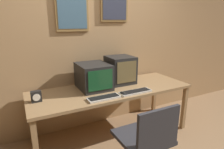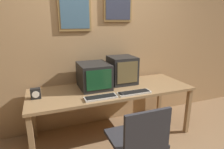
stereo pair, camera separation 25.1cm
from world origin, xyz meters
name	(u,v)px [view 2 (the right image)]	position (x,y,z in m)	size (l,w,h in m)	color
wall_back	(101,42)	(0.00, 1.44, 1.31)	(8.00, 0.08, 2.60)	tan
desk	(112,93)	(0.00, 0.97, 0.65)	(2.20, 0.79, 0.71)	#99754C
monitor_left	(94,76)	(-0.22, 1.10, 0.88)	(0.40, 0.49, 0.34)	black
monitor_right	(122,70)	(0.23, 1.15, 0.91)	(0.37, 0.38, 0.40)	black
keyboard_main	(101,97)	(-0.25, 0.69, 0.73)	(0.40, 0.14, 0.03)	beige
keyboard_side	(134,93)	(0.19, 0.69, 0.73)	(0.43, 0.14, 0.03)	beige
mouse_near_keyboard	(121,94)	(0.01, 0.69, 0.73)	(0.06, 0.12, 0.04)	black
desk_clock	(36,94)	(-0.97, 0.96, 0.78)	(0.11, 0.07, 0.13)	black
office_chair	(137,149)	(-0.08, 0.09, 0.38)	(0.51, 0.51, 0.87)	black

